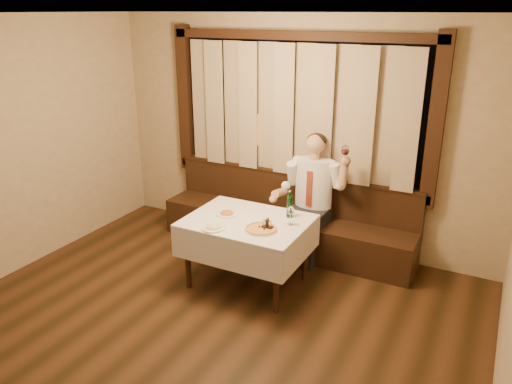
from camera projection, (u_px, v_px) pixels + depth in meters
The scene contains 10 objects.
room at pixel (207, 171), 4.37m from camera, with size 5.01×6.01×2.81m.
banquette at pixel (286, 224), 6.23m from camera, with size 3.20×0.61×0.94m.
dining_table at pixel (247, 229), 5.26m from camera, with size 1.27×0.97×0.76m.
pizza at pixel (261, 229), 4.97m from camera, with size 0.33×0.33×0.04m.
pasta_red at pixel (227, 212), 5.35m from camera, with size 0.24×0.24×0.08m.
pasta_cream at pixel (213, 226), 5.00m from camera, with size 0.24×0.24×0.08m.
green_bottle at pixel (290, 206), 5.25m from camera, with size 0.07×0.07×0.30m.
table_wine_glass at pixel (290, 211), 5.05m from camera, with size 0.08×0.08×0.20m.
cruet_caddy at pixel (267, 226), 4.98m from camera, with size 0.11×0.06×0.12m.
seated_man at pixel (312, 189), 5.81m from camera, with size 0.85×0.63×1.50m.
Camera 1 is at (2.30, -2.52, 2.83)m, focal length 35.00 mm.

